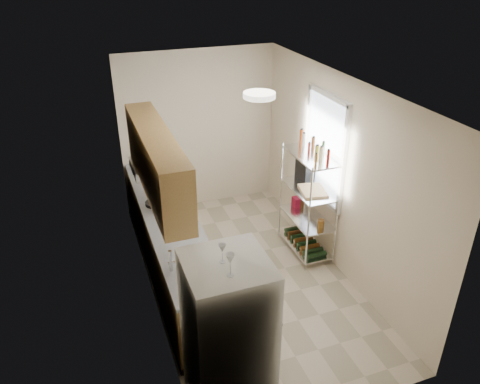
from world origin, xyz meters
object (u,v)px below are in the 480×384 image
at_px(refrigerator, 228,341).
at_px(rice_cooker, 167,202).
at_px(cutting_board, 313,191).
at_px(frying_pan_large, 154,203).
at_px(espresso_machine, 305,168).

xyz_separation_m(refrigerator, rice_cooker, (-0.02, 2.40, 0.16)).
bearing_deg(cutting_board, refrigerator, -133.32).
bearing_deg(refrigerator, rice_cooker, 90.58).
relative_size(refrigerator, cutting_board, 4.10).
distance_m(refrigerator, cutting_board, 2.75).
relative_size(refrigerator, rice_cooker, 6.53).
bearing_deg(refrigerator, cutting_board, 46.68).
relative_size(rice_cooker, cutting_board, 0.63).
distance_m(rice_cooker, cutting_board, 1.95).
bearing_deg(rice_cooker, frying_pan_large, 127.44).
bearing_deg(refrigerator, espresso_machine, 50.81).
relative_size(refrigerator, frying_pan_large, 6.99).
distance_m(cutting_board, espresso_machine, 0.46).
bearing_deg(espresso_machine, rice_cooker, 171.40).
height_order(refrigerator, cutting_board, refrigerator).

